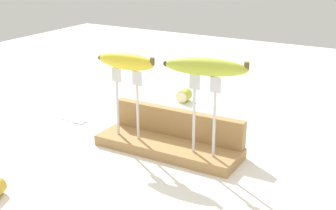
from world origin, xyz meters
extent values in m
plane|color=silver|center=(0.00, 0.00, 0.00)|extent=(3.00, 3.00, 0.00)
cube|color=#A87F4C|center=(0.00, 0.00, 0.01)|extent=(0.38, 0.13, 0.03)
cube|color=#A87F4C|center=(0.00, 0.05, 0.06)|extent=(0.37, 0.03, 0.07)
cylinder|color=silver|center=(-0.14, -0.02, 0.10)|extent=(0.01, 0.01, 0.14)
cube|color=silver|center=(-0.14, -0.02, 0.19)|extent=(0.03, 0.00, 0.04)
cylinder|color=silver|center=(-0.08, -0.02, 0.10)|extent=(0.01, 0.01, 0.14)
cube|color=silver|center=(-0.08, -0.02, 0.19)|extent=(0.03, 0.00, 0.04)
cylinder|color=silver|center=(0.08, -0.02, 0.11)|extent=(0.01, 0.01, 0.16)
cube|color=silver|center=(0.08, -0.02, 0.20)|extent=(0.03, 0.00, 0.04)
cylinder|color=silver|center=(0.14, -0.02, 0.11)|extent=(0.01, 0.01, 0.16)
cube|color=silver|center=(0.14, -0.02, 0.20)|extent=(0.03, 0.00, 0.04)
ellipsoid|color=yellow|center=(-0.11, -0.02, 0.23)|extent=(0.17, 0.04, 0.04)
cylinder|color=brown|center=(-0.03, -0.02, 0.24)|extent=(0.01, 0.01, 0.02)
sphere|color=#3F2D19|center=(-0.19, -0.02, 0.23)|extent=(0.01, 0.01, 0.01)
ellipsoid|color=#B2C138|center=(0.11, -0.02, 0.24)|extent=(0.20, 0.08, 0.04)
cylinder|color=brown|center=(0.20, 0.00, 0.25)|extent=(0.01, 0.01, 0.02)
sphere|color=#3F2D19|center=(0.02, -0.04, 0.24)|extent=(0.01, 0.01, 0.01)
cylinder|color=silver|center=(-0.43, 0.04, 0.00)|extent=(0.16, 0.02, 0.01)
cube|color=silver|center=(-0.33, 0.04, 0.00)|extent=(0.04, 0.03, 0.01)
cylinder|color=#B2C138|center=(-0.15, 0.37, 0.02)|extent=(0.04, 0.05, 0.04)
cylinder|color=beige|center=(-0.15, 0.35, 0.02)|extent=(0.04, 0.01, 0.04)
camera|label=1|loc=(0.53, -0.93, 0.50)|focal=48.81mm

